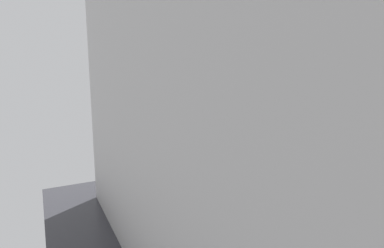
% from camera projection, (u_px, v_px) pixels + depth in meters
% --- Properties ---
extents(wall_back, '(5.23, 0.27, 2.66)m').
position_uv_depth(wall_back, '(263.00, 87.00, 4.66)').
color(wall_back, '#B7B5B2').
rests_on(wall_back, ground).
extents(wall_left, '(0.12, 4.09, 2.66)m').
position_uv_depth(wall_left, '(157.00, 108.00, 1.77)').
color(wall_left, '#B7B5B2').
rests_on(wall_left, ground).
extents(bath_mat, '(0.68, 0.44, 0.01)m').
position_uv_depth(bath_mat, '(171.00, 216.00, 3.25)').
color(bath_mat, '#9E9993').
rests_on(bath_mat, ground).
extents(vanity_sink_left, '(0.76, 0.47, 0.69)m').
position_uv_depth(vanity_sink_left, '(152.00, 169.00, 3.70)').
color(vanity_sink_left, brown).
rests_on(vanity_sink_left, ground).
extents(tap_on_left_sink, '(0.03, 0.13, 0.11)m').
position_uv_depth(tap_on_left_sink, '(146.00, 135.00, 3.78)').
color(tap_on_left_sink, silver).
rests_on(tap_on_left_sink, vanity_sink_left).
extents(toilet, '(0.48, 0.62, 1.00)m').
position_uv_depth(toilet, '(227.00, 157.00, 4.21)').
color(toilet, brown).
rests_on(toilet, ground).
extents(toothbrush_cup, '(0.07, 0.07, 0.20)m').
position_uv_depth(toothbrush_cup, '(123.00, 139.00, 3.63)').
color(toothbrush_cup, silver).
rests_on(toothbrush_cup, vanity_sink_left).
extents(soap_dispenser, '(0.06, 0.06, 0.19)m').
position_uv_depth(soap_dispenser, '(169.00, 133.00, 3.92)').
color(soap_dispenser, '#4C4C51').
rests_on(soap_dispenser, vanity_sink_left).
extents(folded_hand_towel, '(0.22, 0.16, 0.04)m').
position_uv_depth(folded_hand_towel, '(152.00, 144.00, 3.50)').
color(folded_hand_towel, gray).
rests_on(folded_hand_towel, vanity_sink_left).
extents(shower_tray, '(0.91, 1.00, 1.95)m').
position_uv_depth(shower_tray, '(375.00, 141.00, 5.01)').
color(shower_tray, white).
rests_on(shower_tray, ground).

